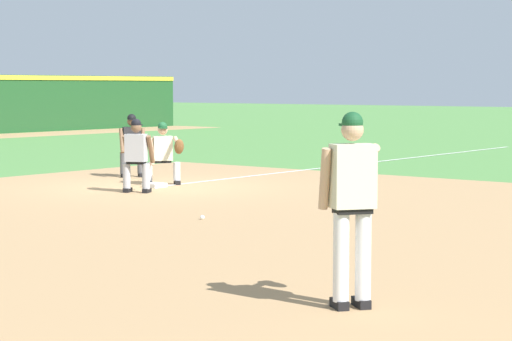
{
  "coord_description": "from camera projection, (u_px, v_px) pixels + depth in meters",
  "views": [
    {
      "loc": [
        -14.89,
        -14.37,
        2.1
      ],
      "look_at": [
        -4.94,
        -6.55,
        1.02
      ],
      "focal_mm": 70.0,
      "sensor_mm": 36.0,
      "label": 1
    }
  ],
  "objects": [
    {
      "name": "umpire",
      "position": [
        132.0,
        143.0,
        22.94
      ],
      "size": [
        0.68,
        0.65,
        1.46
      ],
      "color": "black",
      "rests_on": "ground"
    },
    {
      "name": "foul_line_stripe",
      "position": [
        375.0,
        162.0,
        27.53
      ],
      "size": [
        17.48,
        0.1,
        0.0
      ],
      "primitive_type": "cube",
      "color": "white",
      "rests_on": "ground"
    },
    {
      "name": "pitcher",
      "position": [
        353.0,
        197.0,
        9.35
      ],
      "size": [
        0.85,
        0.55,
        1.86
      ],
      "color": "black",
      "rests_on": "ground"
    },
    {
      "name": "first_baseman",
      "position": [
        164.0,
        151.0,
        21.09
      ],
      "size": [
        0.72,
        1.09,
        1.34
      ],
      "color": "black",
      "rests_on": "ground"
    },
    {
      "name": "infield_dirt_patch",
      "position": [
        216.0,
        225.0,
        15.04
      ],
      "size": [
        18.0,
        18.0,
        0.01
      ],
      "primitive_type": "cube",
      "color": "tan",
      "rests_on": "ground"
    },
    {
      "name": "baserunner",
      "position": [
        136.0,
        153.0,
        19.57
      ],
      "size": [
        0.6,
        0.67,
        1.46
      ],
      "color": "black",
      "rests_on": "ground"
    },
    {
      "name": "baseball",
      "position": [
        202.0,
        217.0,
        15.68
      ],
      "size": [
        0.07,
        0.07,
        0.07
      ],
      "primitive_type": "sphere",
      "color": "white",
      "rests_on": "ground"
    },
    {
      "name": "ground_plane",
      "position": [
        155.0,
        187.0,
        20.68
      ],
      "size": [
        160.0,
        160.0,
        0.0
      ],
      "primitive_type": "plane",
      "color": "#518942"
    },
    {
      "name": "first_base_bag",
      "position": [
        155.0,
        185.0,
        20.68
      ],
      "size": [
        0.38,
        0.38,
        0.09
      ],
      "primitive_type": "cube",
      "color": "white",
      "rests_on": "ground"
    }
  ]
}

